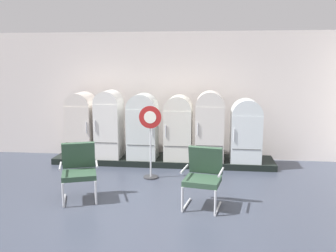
# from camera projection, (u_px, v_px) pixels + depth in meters

# --- Properties ---
(ground) EXTENTS (12.00, 10.00, 0.05)m
(ground) POSITION_uv_depth(u_px,v_px,m) (139.00, 215.00, 5.95)
(ground) COLOR #353B49
(back_wall) EXTENTS (11.76, 0.12, 3.19)m
(back_wall) POSITION_uv_depth(u_px,v_px,m) (166.00, 95.00, 9.25)
(back_wall) COLOR silver
(back_wall) RESTS_ON ground
(display_plinth) EXTENTS (5.32, 0.95, 0.14)m
(display_plinth) POSITION_uv_depth(u_px,v_px,m) (163.00, 160.00, 8.89)
(display_plinth) COLOR black
(display_plinth) RESTS_ON ground
(refrigerator_0) EXTENTS (0.61, 0.72, 1.57)m
(refrigerator_0) POSITION_uv_depth(u_px,v_px,m) (81.00, 123.00, 8.88)
(refrigerator_0) COLOR silver
(refrigerator_0) RESTS_ON display_plinth
(refrigerator_1) EXTENTS (0.60, 0.72, 1.63)m
(refrigerator_1) POSITION_uv_depth(u_px,v_px,m) (109.00, 122.00, 8.79)
(refrigerator_1) COLOR white
(refrigerator_1) RESTS_ON display_plinth
(refrigerator_2) EXTENTS (0.69, 0.63, 1.56)m
(refrigerator_2) POSITION_uv_depth(u_px,v_px,m) (143.00, 125.00, 8.66)
(refrigerator_2) COLOR silver
(refrigerator_2) RESTS_ON display_plinth
(refrigerator_3) EXTENTS (0.64, 0.72, 1.52)m
(refrigerator_3) POSITION_uv_depth(u_px,v_px,m) (178.00, 126.00, 8.61)
(refrigerator_3) COLOR silver
(refrigerator_3) RESTS_ON display_plinth
(refrigerator_4) EXTENTS (0.66, 0.66, 1.63)m
(refrigerator_4) POSITION_uv_depth(u_px,v_px,m) (210.00, 124.00, 8.49)
(refrigerator_4) COLOR silver
(refrigerator_4) RESTS_ON display_plinth
(refrigerator_5) EXTENTS (0.70, 0.63, 1.46)m
(refrigerator_5) POSITION_uv_depth(u_px,v_px,m) (246.00, 129.00, 8.40)
(refrigerator_5) COLOR white
(refrigerator_5) RESTS_ON display_plinth
(armchair_left) EXTENTS (0.79, 0.81, 1.02)m
(armchair_left) POSITION_uv_depth(u_px,v_px,m) (79.00, 168.00, 6.49)
(armchair_left) COLOR silver
(armchair_left) RESTS_ON ground
(armchair_right) EXTENTS (0.73, 0.74, 1.02)m
(armchair_right) POSITION_uv_depth(u_px,v_px,m) (203.00, 174.00, 6.16)
(armchair_right) COLOR silver
(armchair_right) RESTS_ON ground
(sign_stand) EXTENTS (0.47, 0.32, 1.55)m
(sign_stand) POSITION_uv_depth(u_px,v_px,m) (150.00, 142.00, 7.62)
(sign_stand) COLOR #2D2D30
(sign_stand) RESTS_ON ground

